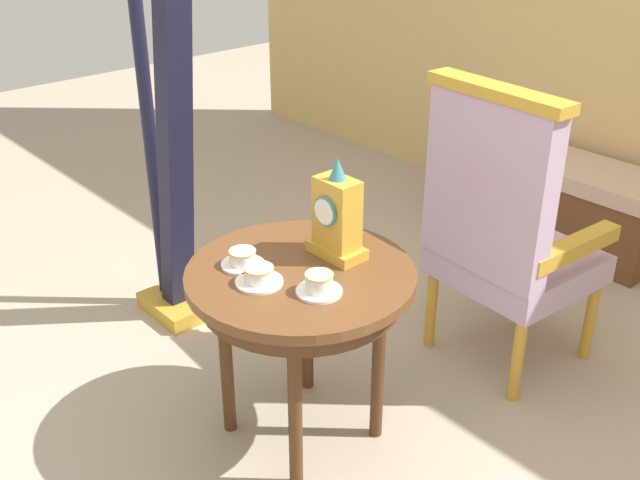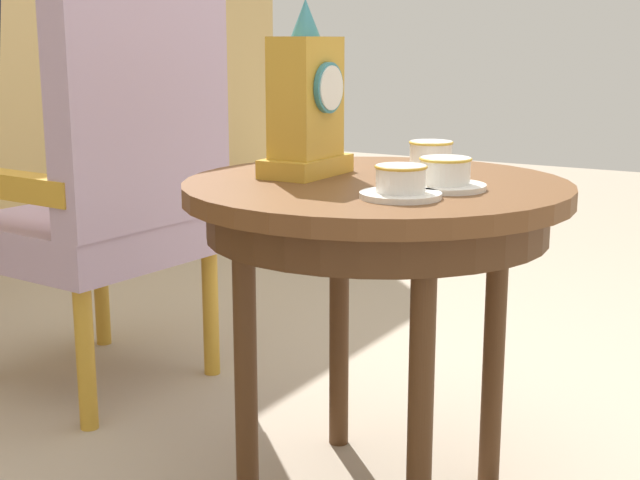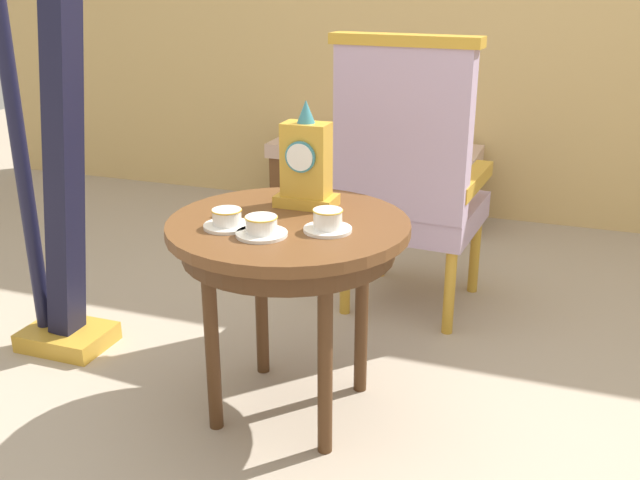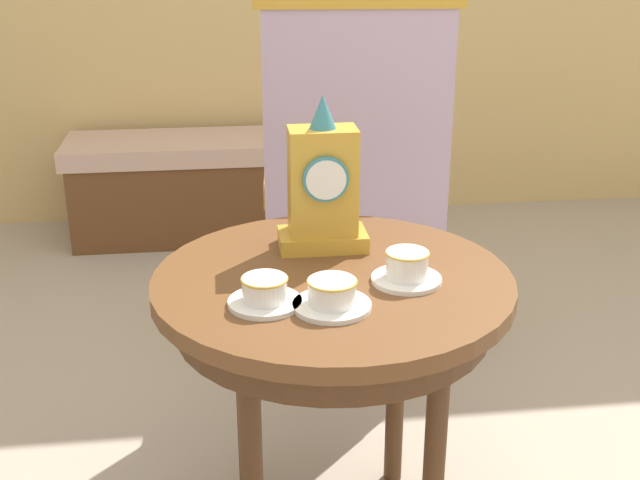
{
  "view_description": "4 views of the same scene",
  "coord_description": "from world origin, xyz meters",
  "px_view_note": "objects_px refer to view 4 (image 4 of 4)",
  "views": [
    {
      "loc": [
        1.57,
        -1.36,
        1.81
      ],
      "look_at": [
        -0.06,
        0.09,
        0.7
      ],
      "focal_mm": 42.4,
      "sensor_mm": 36.0,
      "label": 1
    },
    {
      "loc": [
        -1.51,
        -0.78,
        0.91
      ],
      "look_at": [
        -0.01,
        0.11,
        0.52
      ],
      "focal_mm": 50.31,
      "sensor_mm": 36.0,
      "label": 2
    },
    {
      "loc": [
        0.76,
        -1.91,
        1.34
      ],
      "look_at": [
        0.04,
        0.08,
        0.56
      ],
      "focal_mm": 40.48,
      "sensor_mm": 36.0,
      "label": 3
    },
    {
      "loc": [
        -0.23,
        -1.53,
        1.32
      ],
      "look_at": [
        -0.03,
        0.06,
        0.69
      ],
      "focal_mm": 46.29,
      "sensor_mm": 36.0,
      "label": 4
    }
  ],
  "objects_px": {
    "teacup_left": "(265,293)",
    "teacup_center": "(407,268)",
    "side_table": "(332,309)",
    "teacup_right": "(332,296)",
    "window_bench": "(206,186)",
    "armchair": "(352,178)",
    "mantel_clock": "(323,189)"
  },
  "relations": [
    {
      "from": "teacup_right",
      "to": "window_bench",
      "type": "height_order",
      "value": "teacup_right"
    },
    {
      "from": "teacup_center",
      "to": "armchair",
      "type": "relative_size",
      "value": 0.12
    },
    {
      "from": "teacup_right",
      "to": "teacup_center",
      "type": "relative_size",
      "value": 1.05
    },
    {
      "from": "teacup_left",
      "to": "teacup_right",
      "type": "height_order",
      "value": "teacup_right"
    },
    {
      "from": "teacup_right",
      "to": "window_bench",
      "type": "bearing_deg",
      "value": 97.09
    },
    {
      "from": "armchair",
      "to": "window_bench",
      "type": "xyz_separation_m",
      "value": [
        -0.46,
        1.14,
        -0.37
      ]
    },
    {
      "from": "side_table",
      "to": "teacup_right",
      "type": "bearing_deg",
      "value": -98.44
    },
    {
      "from": "teacup_left",
      "to": "teacup_right",
      "type": "xyz_separation_m",
      "value": [
        0.12,
        -0.03,
        0.0
      ]
    },
    {
      "from": "teacup_center",
      "to": "mantel_clock",
      "type": "height_order",
      "value": "mantel_clock"
    },
    {
      "from": "teacup_right",
      "to": "mantel_clock",
      "type": "xyz_separation_m",
      "value": [
        0.02,
        0.3,
        0.11
      ]
    },
    {
      "from": "mantel_clock",
      "to": "armchair",
      "type": "distance_m",
      "value": 0.73
    },
    {
      "from": "armchair",
      "to": "window_bench",
      "type": "distance_m",
      "value": 1.29
    },
    {
      "from": "side_table",
      "to": "window_bench",
      "type": "xyz_separation_m",
      "value": [
        -0.29,
        1.98,
        -0.35
      ]
    },
    {
      "from": "side_table",
      "to": "teacup_center",
      "type": "distance_m",
      "value": 0.18
    },
    {
      "from": "mantel_clock",
      "to": "teacup_center",
      "type": "bearing_deg",
      "value": -54.89
    },
    {
      "from": "teacup_right",
      "to": "teacup_center",
      "type": "height_order",
      "value": "teacup_center"
    },
    {
      "from": "teacup_left",
      "to": "window_bench",
      "type": "bearing_deg",
      "value": 93.89
    },
    {
      "from": "teacup_left",
      "to": "mantel_clock",
      "type": "bearing_deg",
      "value": 62.26
    },
    {
      "from": "side_table",
      "to": "armchair",
      "type": "xyz_separation_m",
      "value": [
        0.18,
        0.83,
        0.02
      ]
    },
    {
      "from": "mantel_clock",
      "to": "teacup_right",
      "type": "bearing_deg",
      "value": -93.99
    },
    {
      "from": "teacup_center",
      "to": "teacup_right",
      "type": "bearing_deg",
      "value": -148.67
    },
    {
      "from": "armchair",
      "to": "window_bench",
      "type": "height_order",
      "value": "armchair"
    },
    {
      "from": "side_table",
      "to": "teacup_right",
      "type": "height_order",
      "value": "teacup_right"
    },
    {
      "from": "teacup_center",
      "to": "window_bench",
      "type": "height_order",
      "value": "teacup_center"
    },
    {
      "from": "teacup_left",
      "to": "armchair",
      "type": "xyz_separation_m",
      "value": [
        0.32,
        0.95,
        -0.08
      ]
    },
    {
      "from": "window_bench",
      "to": "mantel_clock",
      "type": "bearing_deg",
      "value": -81.11
    },
    {
      "from": "side_table",
      "to": "mantel_clock",
      "type": "bearing_deg",
      "value": 90.31
    },
    {
      "from": "teacup_left",
      "to": "teacup_center",
      "type": "bearing_deg",
      "value": 13.84
    },
    {
      "from": "side_table",
      "to": "armchair",
      "type": "bearing_deg",
      "value": 78.13
    },
    {
      "from": "side_table",
      "to": "mantel_clock",
      "type": "xyz_separation_m",
      "value": [
        -0.0,
        0.15,
        0.21
      ]
    },
    {
      "from": "side_table",
      "to": "mantel_clock",
      "type": "distance_m",
      "value": 0.26
    },
    {
      "from": "side_table",
      "to": "teacup_center",
      "type": "relative_size",
      "value": 5.22
    }
  ]
}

